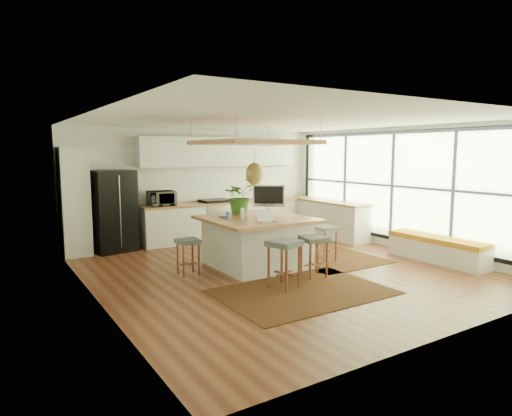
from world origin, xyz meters
TOP-DOWN VIEW (x-y plane):
  - floor at (0.00, 0.00)m, footprint 7.00×7.00m
  - ceiling at (0.00, 0.00)m, footprint 7.00×7.00m
  - wall_back at (0.00, 3.50)m, footprint 6.50×0.00m
  - wall_front at (0.00, -3.50)m, footprint 6.50×0.00m
  - wall_left at (-3.25, 0.00)m, footprint 0.00×7.00m
  - wall_right at (3.25, 0.00)m, footprint 0.00×7.00m
  - window_wall at (3.22, 0.00)m, footprint 0.10×6.20m
  - pantry at (-2.95, 3.18)m, footprint 0.55×0.60m
  - back_counter_base at (0.55, 3.18)m, footprint 4.20×0.60m
  - back_counter_top at (0.55, 3.18)m, footprint 4.24×0.64m
  - backsplash at (0.55, 3.48)m, footprint 4.20×0.02m
  - upper_cabinets at (0.55, 3.32)m, footprint 4.20×0.34m
  - range at (0.30, 3.18)m, footprint 0.76×0.62m
  - right_counter_base at (2.93, 2.00)m, footprint 0.60×2.50m
  - right_counter_top at (2.93, 2.00)m, footprint 0.64×2.54m
  - window_bench at (2.95, -1.20)m, footprint 0.52×2.00m
  - ceiling_panel at (-0.30, 0.40)m, footprint 1.86×1.86m
  - rug_near at (-0.47, -1.29)m, footprint 2.60×1.80m
  - rug_right at (1.34, 0.47)m, footprint 1.80×2.60m
  - fridge at (-2.19, 3.16)m, footprint 0.99×0.84m
  - island at (-0.23, 0.44)m, footprint 1.85×1.85m
  - stool_near_left at (-0.59, -0.95)m, footprint 0.57×0.57m
  - stool_near_right at (0.21, -0.72)m, footprint 0.49×0.49m
  - stool_right_front at (1.15, 0.08)m, footprint 0.43×0.43m
  - stool_right_back at (1.00, 0.97)m, footprint 0.51×0.51m
  - stool_left_side at (-1.57, 0.57)m, footprint 0.39×0.39m
  - laptop at (-0.36, -0.12)m, footprint 0.31×0.33m
  - monitor at (0.21, 0.68)m, footprint 0.64×0.55m
  - microwave at (-1.07, 3.18)m, footprint 0.63×0.38m
  - island_plant at (-0.21, 1.11)m, footprint 0.82×0.87m
  - island_bowl at (-0.75, 0.73)m, footprint 0.26×0.26m
  - island_bottle_0 at (-0.78, 0.54)m, footprint 0.07×0.07m
  - island_bottle_1 at (-0.63, 0.29)m, footprint 0.07×0.07m

SIDE VIEW (x-z plane):
  - floor at x=0.00m, z-range 0.00..0.00m
  - rug_near at x=-0.47m, z-range 0.00..0.01m
  - rug_right at x=1.34m, z-range 0.00..0.01m
  - window_bench at x=2.95m, z-range 0.00..0.50m
  - stool_near_left at x=-0.59m, z-range -0.03..0.74m
  - stool_near_right at x=0.21m, z-range 0.00..0.71m
  - stool_right_front at x=1.15m, z-range 0.01..0.70m
  - stool_right_back at x=1.00m, z-range -0.04..0.75m
  - stool_left_side at x=-1.57m, z-range 0.04..0.67m
  - back_counter_base at x=0.55m, z-range 0.00..0.88m
  - right_counter_base at x=2.93m, z-range 0.00..0.88m
  - island at x=-0.23m, z-range 0.00..0.93m
  - range at x=0.30m, z-range 0.00..1.00m
  - back_counter_top at x=0.55m, z-range 0.88..0.93m
  - right_counter_top at x=2.93m, z-range 0.88..0.93m
  - fridge at x=-2.19m, z-range 0.04..1.81m
  - island_bowl at x=-0.75m, z-range 0.93..0.98m
  - island_bottle_0 at x=-0.78m, z-range 0.93..1.12m
  - island_bottle_1 at x=-0.63m, z-range 0.93..1.12m
  - laptop at x=-0.36m, z-range 0.94..1.16m
  - pantry at x=-2.95m, z-range 0.00..2.25m
  - microwave at x=-1.07m, z-range 0.92..1.34m
  - monitor at x=0.21m, z-range 0.90..1.48m
  - island_plant at x=-0.21m, z-range 0.93..1.48m
  - wall_back at x=0.00m, z-range -1.90..4.60m
  - wall_front at x=0.00m, z-range -1.90..4.60m
  - wall_left at x=-3.25m, z-range -2.15..4.85m
  - wall_right at x=3.25m, z-range -2.15..4.85m
  - backsplash at x=0.55m, z-range 0.95..1.75m
  - window_wall at x=3.22m, z-range 0.10..2.70m
  - ceiling_panel at x=-0.30m, z-range 1.65..2.45m
  - upper_cabinets at x=0.55m, z-range 1.80..2.50m
  - ceiling at x=0.00m, z-range 2.70..2.70m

